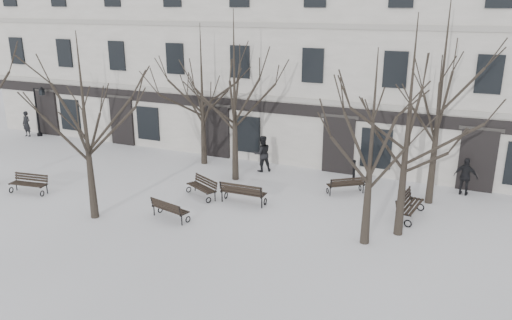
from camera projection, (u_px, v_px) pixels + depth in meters
The scene contains 20 objects.
ground at pixel (202, 219), 20.15m from camera, with size 100.00×100.00×0.00m, color white.
building at pixel (306, 53), 29.82m from camera, with size 40.40×10.20×11.40m.
tree_1 at pixel (83, 105), 18.99m from camera, with size 5.18×5.18×7.41m.
tree_2 at pixel (373, 126), 16.90m from camera, with size 4.90×4.90×7.00m.
tree_3 at pixel (410, 102), 17.37m from camera, with size 5.65×5.65×8.08m.
tree_4 at pixel (202, 78), 25.82m from camera, with size 5.19×5.19×7.42m.
tree_5 at pixel (234, 77), 23.24m from camera, with size 5.69×5.69×8.12m.
tree_6 at pixel (443, 76), 20.20m from camera, with size 6.18×6.18×8.83m.
bench_0 at pixel (29, 183), 22.84m from camera, with size 1.83×0.88×0.89m.
bench_1 at pixel (169, 209), 20.03m from camera, with size 1.78×0.99×0.85m.
bench_2 at pixel (243, 192), 21.56m from camera, with size 2.00×0.76×1.00m.
bench_3 at pixel (203, 187), 22.42m from camera, with size 1.80×1.34×0.87m.
bench_4 at pixel (346, 184), 22.72m from camera, with size 1.70×1.47×0.85m.
bench_5 at pixel (408, 205), 20.20m from camera, with size 1.01×2.08×1.01m.
lamp_post at pixel (39, 108), 32.16m from camera, with size 1.03×0.38×3.29m.
bollard_a at pixel (237, 158), 26.29m from camera, with size 0.13×0.13×1.00m.
bollard_b at pixel (354, 170), 24.19m from camera, with size 0.15×0.15×1.14m.
pedestrian_a at pixel (28, 136), 32.74m from camera, with size 0.61×0.40×1.66m, color black.
pedestrian_b at pixel (262, 171), 25.96m from camera, with size 0.92×0.72×1.89m, color black.
pedestrian_c at pixel (463, 195), 22.77m from camera, with size 1.02×0.43×1.74m, color black.
Camera 1 is at (9.37, -16.09, 8.37)m, focal length 35.00 mm.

